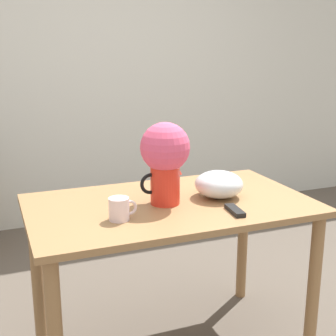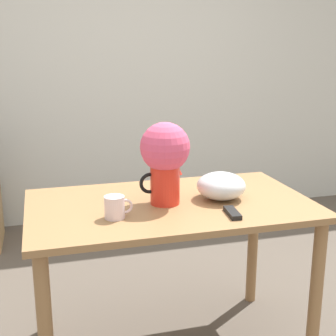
% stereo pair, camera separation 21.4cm
% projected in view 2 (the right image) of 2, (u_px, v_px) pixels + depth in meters
% --- Properties ---
extents(wall_back, '(8.00, 0.05, 2.60)m').
position_uv_depth(wall_back, '(120.00, 72.00, 4.01)').
color(wall_back, silver).
rests_on(wall_back, ground_plane).
extents(table, '(1.33, 0.78, 0.79)m').
position_uv_depth(table, '(170.00, 226.00, 2.24)').
color(table, olive).
rests_on(table, ground_plane).
extents(flower_vase, '(0.24, 0.23, 0.38)m').
position_uv_depth(flower_vase, '(165.00, 156.00, 2.14)').
color(flower_vase, red).
rests_on(flower_vase, table).
extents(coffee_mug, '(0.12, 0.09, 0.10)m').
position_uv_depth(coffee_mug, '(115.00, 207.00, 1.99)').
color(coffee_mug, silver).
rests_on(coffee_mug, table).
extents(white_bowl, '(0.24, 0.24, 0.13)m').
position_uv_depth(white_bowl, '(221.00, 186.00, 2.24)').
color(white_bowl, silver).
rests_on(white_bowl, table).
extents(remote_control, '(0.06, 0.15, 0.02)m').
position_uv_depth(remote_control, '(232.00, 213.00, 2.04)').
color(remote_control, black).
rests_on(remote_control, table).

